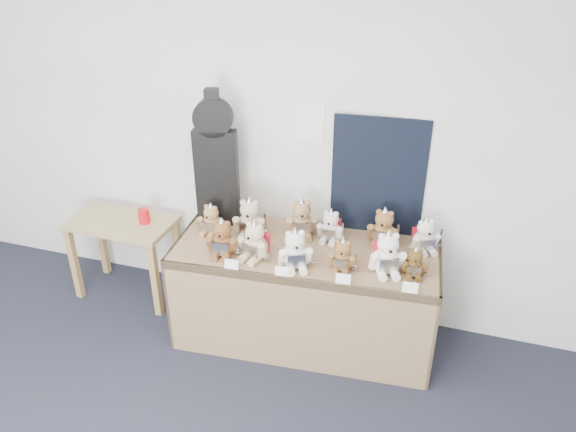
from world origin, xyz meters
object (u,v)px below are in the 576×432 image
(teddy_front_left, at_px, (255,242))
(teddy_back_right, at_px, (383,229))
(teddy_front_far_right, at_px, (387,255))
(side_table, at_px, (123,234))
(teddy_back_centre_right, at_px, (331,227))
(teddy_front_centre, at_px, (295,251))
(guitar_case, at_px, (216,161))
(teddy_back_far_left, at_px, (211,220))
(display_table, at_px, (304,273))
(teddy_front_right, at_px, (342,256))
(teddy_front_far_left, at_px, (222,239))
(teddy_front_end, at_px, (415,263))
(teddy_back_end, at_px, (425,237))
(teddy_back_left, at_px, (250,220))
(teddy_back_centre_left, at_px, (301,220))
(red_cup, at_px, (144,216))

(teddy_front_left, bearing_deg, teddy_back_right, 42.86)
(teddy_front_far_right, bearing_deg, side_table, 154.30)
(side_table, xyz_separation_m, teddy_back_centre_right, (1.62, 0.08, 0.30))
(teddy_front_far_right, bearing_deg, teddy_front_centre, 171.83)
(guitar_case, distance_m, teddy_back_far_left, 0.42)
(display_table, xyz_separation_m, teddy_front_far_right, (0.55, -0.04, 0.28))
(guitar_case, height_order, teddy_front_right, guitar_case)
(teddy_front_far_left, distance_m, teddy_front_end, 1.23)
(teddy_front_left, relative_size, teddy_front_centre, 0.99)
(teddy_front_end, height_order, teddy_back_right, teddy_back_right)
(teddy_front_far_right, distance_m, teddy_back_end, 0.38)
(teddy_back_right, height_order, teddy_back_end, teddy_back_right)
(display_table, xyz_separation_m, teddy_back_left, (-0.42, 0.11, 0.29))
(guitar_case, distance_m, teddy_front_far_left, 0.57)
(teddy_front_far_left, xyz_separation_m, teddy_back_left, (0.08, 0.28, 0.01))
(teddy_front_right, bearing_deg, teddy_back_right, 60.88)
(side_table, distance_m, teddy_back_centre_left, 1.45)
(teddy_front_end, distance_m, teddy_back_left, 1.15)
(red_cup, height_order, teddy_front_far_left, teddy_front_far_left)
(teddy_back_centre_right, bearing_deg, display_table, -117.67)
(teddy_back_left, bearing_deg, teddy_front_centre, -43.27)
(side_table, bearing_deg, teddy_front_end, -3.79)
(display_table, height_order, teddy_back_centre_right, teddy_back_centre_right)
(teddy_front_far_left, xyz_separation_m, teddy_back_right, (0.98, 0.45, 0.00))
(teddy_front_left, distance_m, teddy_front_right, 0.57)
(teddy_front_far_left, height_order, teddy_back_left, teddy_back_left)
(teddy_front_left, relative_size, teddy_back_left, 0.94)
(teddy_front_left, xyz_separation_m, teddy_back_left, (-0.13, 0.25, 0.01))
(guitar_case, xyz_separation_m, teddy_front_end, (1.42, -0.26, -0.40))
(display_table, height_order, teddy_back_right, teddy_back_right)
(teddy_back_left, distance_m, teddy_back_centre_right, 0.56)
(side_table, relative_size, teddy_front_centre, 2.69)
(guitar_case, height_order, teddy_front_far_right, guitar_case)
(teddy_front_far_left, height_order, teddy_front_left, teddy_front_left)
(teddy_back_centre_right, bearing_deg, teddy_back_right, 9.84)
(teddy_front_centre, xyz_separation_m, teddy_back_centre_right, (0.13, 0.39, -0.02))
(teddy_front_end, relative_size, teddy_back_centre_right, 0.86)
(side_table, bearing_deg, teddy_back_left, -0.97)
(side_table, relative_size, teddy_front_far_left, 2.81)
(guitar_case, relative_size, teddy_back_far_left, 4.02)
(teddy_front_left, relative_size, teddy_front_far_right, 0.94)
(side_table, xyz_separation_m, teddy_back_right, (1.97, 0.14, 0.31))
(teddy_front_far_left, bearing_deg, teddy_back_left, 64.02)
(teddy_back_centre_right, xyz_separation_m, teddy_back_far_left, (-0.82, -0.16, -0.00))
(red_cup, bearing_deg, teddy_back_centre_left, 2.75)
(guitar_case, bearing_deg, teddy_front_left, -54.44)
(display_table, distance_m, teddy_front_far_right, 0.62)
(teddy_front_end, height_order, teddy_back_centre_right, teddy_back_centre_right)
(teddy_front_far_right, relative_size, teddy_back_far_left, 1.28)
(teddy_back_left, xyz_separation_m, teddy_back_centre_right, (0.54, 0.12, -0.03))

